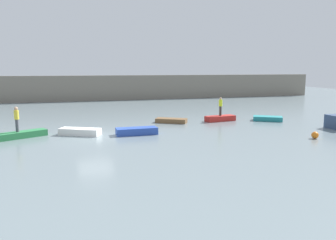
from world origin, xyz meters
TOP-DOWN VIEW (x-y plane):
  - ground_plane at (0.00, 0.00)m, footprint 120.00×120.00m
  - embankment_wall at (0.00, 28.09)m, footprint 80.00×1.20m
  - rowboat_green at (-5.28, 0.99)m, footprint 3.97×2.64m
  - rowboat_white at (-1.01, 0.94)m, footprint 3.16×2.33m
  - rowboat_blue at (3.07, -0.06)m, footprint 3.07×1.08m
  - rowboat_brown at (7.17, 4.48)m, footprint 2.96×2.37m
  - rowboat_red at (11.88, 4.10)m, footprint 3.03×1.43m
  - rowboat_teal at (16.26, 2.98)m, footprint 2.90×2.46m
  - person_hiviz_shirt at (11.88, 4.10)m, footprint 0.32×0.32m
  - person_yellow_shirt at (-5.28, 0.99)m, footprint 0.32×0.32m
  - mooring_buoy at (14.86, -5.06)m, footprint 0.50×0.50m

SIDE VIEW (x-z plane):
  - ground_plane at x=0.00m, z-range 0.00..0.00m
  - rowboat_brown at x=7.17m, z-range 0.00..0.39m
  - rowboat_teal at x=16.26m, z-range 0.00..0.43m
  - rowboat_green at x=-5.28m, z-range 0.00..0.46m
  - mooring_buoy at x=14.86m, z-range 0.00..0.50m
  - rowboat_red at x=11.88m, z-range 0.00..0.50m
  - rowboat_white at x=-1.01m, z-range 0.00..0.51m
  - rowboat_blue at x=3.07m, z-range 0.00..0.52m
  - person_hiviz_shirt at x=11.88m, z-range 0.60..2.33m
  - person_yellow_shirt at x=-5.28m, z-range 0.57..2.36m
  - embankment_wall at x=0.00m, z-range 0.00..3.84m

